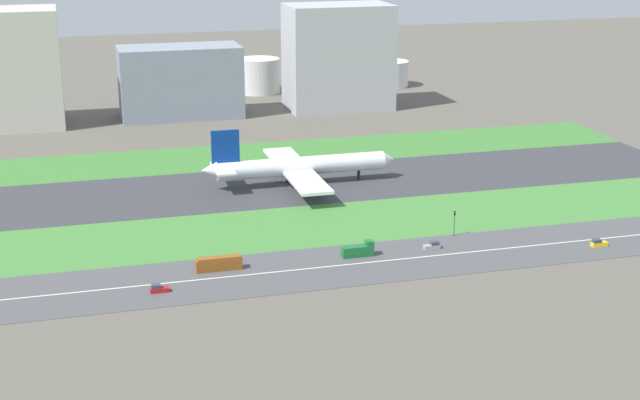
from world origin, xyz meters
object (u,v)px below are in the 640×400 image
Objects in this scene: car_1 at (159,289)px; fuel_tank_west at (259,76)px; airliner at (297,166)px; terminal_building at (3,69)px; car_0 at (598,243)px; car_2 at (432,246)px; hangar_building at (180,82)px; truck_1 at (359,250)px; bus_0 at (219,264)px; office_tower at (338,57)px; traffic_light at (454,221)px; fuel_tank_east at (388,74)px; fuel_tank_centre at (322,73)px.

car_1 is 0.22× the size of fuel_tank_west.
terminal_building is at bearing 129.74° from airliner.
airliner reaches higher than car_0.
car_2 is (73.40, 10.00, 0.00)m from car_1.
airliner is 71.13m from car_2.
hangar_building reaches higher than car_2.
hangar_building is (-22.60, 182.00, 13.64)m from truck_1.
office_tower reaches higher than bus_0.
bus_0 is 0.57× the size of fuel_tank_west.
truck_1 is 189.53m from office_tower.
traffic_light is 0.35× the size of fuel_tank_east.
car_0 is at bearing -50.69° from airliner.
airliner is 149.33m from terminal_building.
car_2 is 236.92m from fuel_tank_east.
car_1 is at bearing -107.34° from fuel_tank_west.
fuel_tank_east is (110.85, 45.00, -8.87)m from hangar_building.
truck_1 is 0.35× the size of fuel_tank_centre.
bus_0 is 0.24× the size of terminal_building.
office_tower reaches higher than car_1.
traffic_light is 219.23m from fuel_tank_west.
truck_1 is at bearing -8.84° from car_0.
terminal_building is (-41.57, 192.00, 23.21)m from car_1.
bus_0 reaches higher than car_2.
bus_0 is (16.08, 10.00, 0.90)m from car_1.
airliner is at bearing -50.26° from terminal_building.
terminal_building is at bearing 125.59° from traffic_light.
fuel_tank_west is at bearing 89.85° from car_2.
truck_1 is 243.60m from fuel_tank_east.
hangar_building is at bearing 106.89° from traffic_light.
airliner is 3.16× the size of fuel_tank_east.
bus_0 reaches higher than car_0.
fuel_tank_east is at bearing 0.00° from fuel_tank_centre.
car_1 is 53.69m from truck_1.
terminal_building reaches higher than fuel_tank_east.
fuel_tank_centre is at bearing 68.42° from bus_0.
office_tower is (27.66, 182.00, 22.28)m from car_2.
fuel_tank_west is 67.03m from fuel_tank_east.
terminal_building is at bearing 122.28° from car_2.
terminal_building reaches higher than truck_1.
fuel_tank_east is at bearing 0.00° from fuel_tank_west.
bus_0 is at bearing -72.42° from terminal_building.
airliner is 14.77× the size of car_1.
bus_0 is 0.56× the size of fuel_tank_east.
airliner is at bearing 106.53° from car_2.
airliner is 160.37m from fuel_tank_west.
car_2 is 229.42m from fuel_tank_centre.
fuel_tank_west is at bearing 21.28° from terminal_building.
fuel_tank_centre is at bearing 16.97° from terminal_building.
airliner is 77.60m from bus_0.
car_0 is at bearing -8.84° from truck_1.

